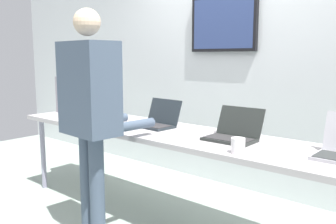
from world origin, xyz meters
The scene contains 9 objects.
ground centered at (0.00, 0.00, -0.02)m, with size 8.00×8.00×0.04m, color #94A397.
back_wall centered at (0.00, 1.13, 1.29)m, with size 8.00×0.11×2.55m.
workbench centered at (0.00, 0.00, 0.73)m, with size 3.23×0.70×0.78m.
equipment_box centered at (-1.38, 0.12, 0.98)m, with size 0.37×0.33×0.39m.
laptop_station_0 centered at (-0.95, 0.06, 0.84)m, with size 0.35×0.38×0.25m.
laptop_station_1 centered at (-0.19, 0.08, 0.84)m, with size 0.37×0.31×0.23m.
laptop_station_2 centered at (0.58, 0.06, 0.84)m, with size 0.36×0.32×0.23m.
person centered at (-0.19, -0.62, 1.04)m, with size 0.46×0.61×1.71m.
coffee_mug centered at (0.80, -0.25, 0.83)m, with size 0.09×0.09×0.10m.
Camera 1 is at (1.91, -2.21, 1.38)m, focal length 39.00 mm.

